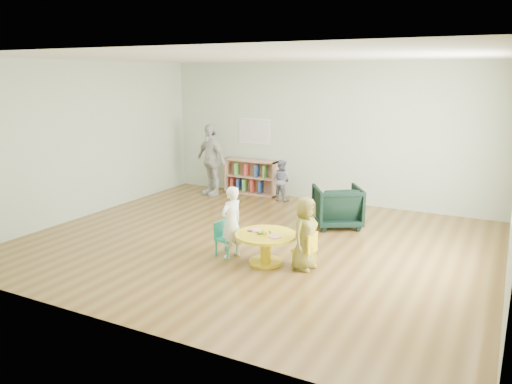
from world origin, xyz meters
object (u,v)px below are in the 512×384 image
activity_table (266,243)px  bookshelf (251,177)px  child_left (231,222)px  toddler (281,180)px  adult_caretaker (211,160)px  child_right (305,234)px  armchair (337,206)px  kid_chair_left (225,237)px  kid_chair_right (307,249)px

activity_table → bookshelf: size_ratio=0.71×
activity_table → child_left: child_left is taller
bookshelf → toddler: size_ratio=1.40×
adult_caretaker → child_right: bearing=-20.4°
activity_table → armchair: (0.32, 2.10, 0.06)m
kid_chair_left → bookshelf: 3.84m
child_right → kid_chair_right: bearing=-25.7°
child_left → adult_caretaker: 3.86m
activity_table → armchair: bearing=81.3°
kid_chair_right → bookshelf: size_ratio=0.42×
armchair → toddler: toddler is taller
armchair → bookshelf: bearing=-62.6°
child_left → bookshelf: bearing=-140.7°
kid_chair_left → toddler: (-0.61, 3.28, 0.16)m
kid_chair_right → toddler: size_ratio=0.59×
child_left → adult_caretaker: size_ratio=0.68×
kid_chair_right → child_left: bearing=100.8°
toddler → kid_chair_right: bearing=130.2°
kid_chair_left → armchair: 2.31m
activity_table → bookshelf: bookshelf is taller
armchair → adult_caretaker: size_ratio=0.51×
activity_table → armchair: size_ratio=1.09×
kid_chair_right → toddler: bearing=36.0°
kid_chair_left → kid_chair_right: bearing=101.5°
bookshelf → toddler: bearing=-18.2°
kid_chair_left → bookshelf: bookshelf is taller
toddler → child_right: bearing=129.7°
bookshelf → adult_caretaker: adult_caretaker is taller
bookshelf → child_left: child_left is taller
child_right → adult_caretaker: size_ratio=0.65×
kid_chair_left → adult_caretaker: (-2.17, 3.05, 0.50)m
kid_chair_left → child_right: size_ratio=0.50×
bookshelf → kid_chair_right: bearing=-52.2°
adult_caretaker → bookshelf: bearing=56.5°
bookshelf → child_right: child_right is taller
kid_chair_left → adult_caretaker: adult_caretaker is taller
child_right → kid_chair_left: bearing=99.6°
child_right → adult_caretaker: (-3.40, 3.02, 0.27)m
activity_table → bookshelf: (-2.13, 3.57, 0.07)m
bookshelf → child_left: (1.59, -3.58, 0.15)m
child_right → toddler: 3.73m
activity_table → kid_chair_left: 0.67m
kid_chair_left → kid_chair_right: kid_chair_right is taller
activity_table → child_right: bearing=5.5°
armchair → kid_chair_left: bearing=32.8°
toddler → activity_table: bearing=121.5°
bookshelf → armchair: bookshelf is taller
child_right → toddler: child_right is taller
kid_chair_left → toddler: 3.34m
kid_chair_right → adult_caretaker: size_ratio=0.33×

